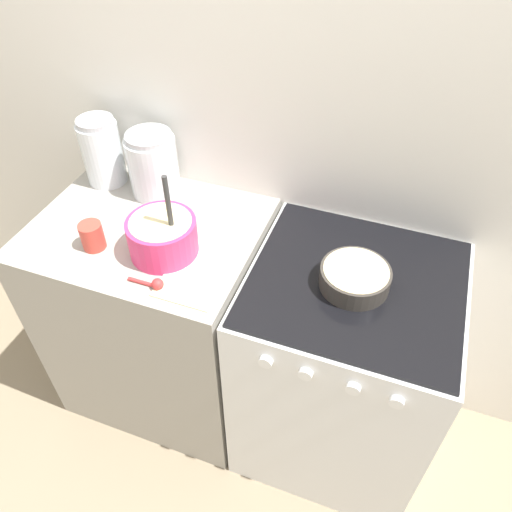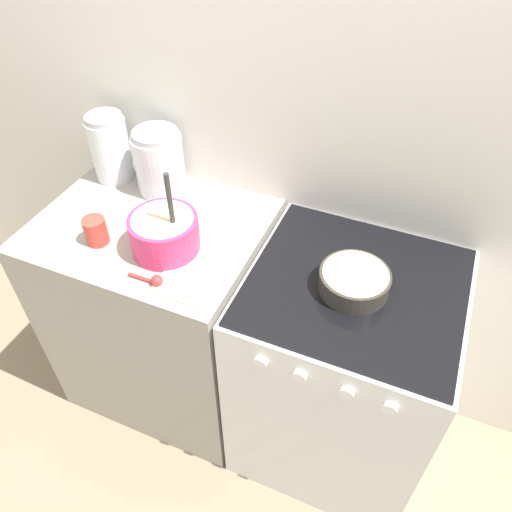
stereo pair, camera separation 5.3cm
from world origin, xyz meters
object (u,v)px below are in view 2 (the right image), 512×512
Objects in this scene: mixing_bowl at (164,232)px; storage_jar_left at (111,151)px; storage_jar_middle at (160,165)px; stove at (339,372)px; tin_can at (96,231)px; baking_pan at (354,280)px.

storage_jar_left is at bearing 143.89° from mixing_bowl.
storage_jar_left is 1.07× the size of storage_jar_middle.
storage_jar_middle is (-0.79, 0.20, 0.56)m from stove.
mixing_bowl reaches higher than storage_jar_left.
storage_jar_middle reaches higher than stove.
storage_jar_middle is at bearing 0.00° from storage_jar_left.
mixing_bowl is at bearing -172.23° from stove.
tin_can reaches higher than stove.
storage_jar_middle is at bearing 165.73° from stove.
mixing_bowl is at bearing 14.32° from tin_can.
baking_pan is at bearing -12.62° from storage_jar_left.
mixing_bowl is at bearing -57.34° from storage_jar_middle.
mixing_bowl reaches higher than stove.
tin_can reaches higher than baking_pan.
tin_can is at bearing -64.31° from storage_jar_left.
storage_jar_left reaches higher than stove.
stove is 3.95× the size of storage_jar_middle.
baking_pan is 1.01m from storage_jar_left.
stove is at bearing -11.39° from storage_jar_left.
stove is 0.50m from baking_pan.
storage_jar_left reaches higher than baking_pan.
storage_jar_left is at bearing 168.61° from stove.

